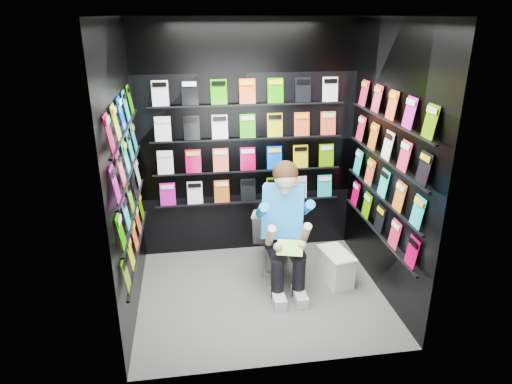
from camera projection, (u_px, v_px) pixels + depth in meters
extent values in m
plane|color=#62625F|center=(261.00, 294.00, 4.56)|extent=(2.40, 2.40, 0.00)
plane|color=white|center=(263.00, 16.00, 3.62)|extent=(2.40, 2.40, 0.00)
cube|color=black|center=(247.00, 142.00, 5.01)|extent=(2.40, 0.04, 2.60)
cube|color=black|center=(285.00, 217.00, 3.17)|extent=(2.40, 0.04, 2.60)
cube|color=black|center=(125.00, 178.00, 3.92)|extent=(0.04, 2.00, 2.60)
cube|color=black|center=(389.00, 165.00, 4.26)|extent=(0.04, 2.00, 2.60)
imported|color=white|center=(275.00, 234.00, 5.00)|extent=(0.62, 0.84, 0.73)
cube|color=white|center=(335.00, 268.00, 4.73)|extent=(0.30, 0.45, 0.31)
cube|color=white|center=(336.00, 254.00, 4.67)|extent=(0.33, 0.47, 0.03)
cube|color=green|center=(290.00, 248.00, 4.25)|extent=(0.27, 0.21, 0.10)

